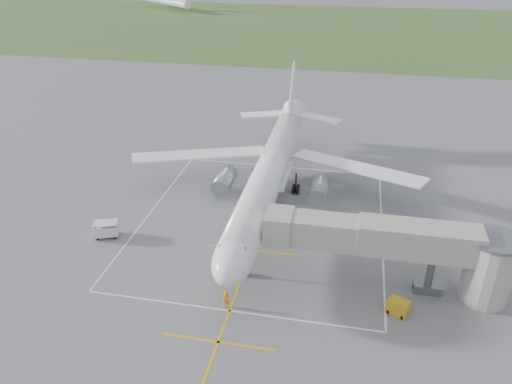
% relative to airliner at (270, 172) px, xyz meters
% --- Properties ---
extents(ground, '(700.00, 700.00, 0.00)m').
position_rel_airliner_xyz_m(ground, '(0.00, -0.75, -4.39)').
color(ground, '#58585B').
rests_on(ground, ground).
extents(grass_strip, '(700.00, 120.00, 0.02)m').
position_rel_airliner_xyz_m(grass_strip, '(0.00, 129.25, -4.38)').
color(grass_strip, '#365B27').
rests_on(grass_strip, ground).
extents(apron_markings, '(28.20, 60.00, 0.01)m').
position_rel_airliner_xyz_m(apron_markings, '(0.00, -6.57, -4.38)').
color(apron_markings, '#D79F0C').
rests_on(apron_markings, ground).
extents(airliner, '(38.93, 46.75, 13.52)m').
position_rel_airliner_xyz_m(airliner, '(0.00, 0.00, 0.00)').
color(airliner, silver).
rests_on(airliner, ground).
extents(jet_bridge, '(23.40, 5.00, 7.20)m').
position_rel_airliner_xyz_m(jet_bridge, '(15.72, -14.25, 0.35)').
color(jet_bridge, gray).
rests_on(jet_bridge, ground).
extents(gpu_unit, '(2.23, 1.93, 1.42)m').
position_rel_airliner_xyz_m(gpu_unit, '(15.06, -18.01, -3.69)').
color(gpu_unit, '#BD9317').
rests_on(gpu_unit, ground).
extents(baggage_cart, '(3.06, 2.40, 1.86)m').
position_rel_airliner_xyz_m(baggage_cart, '(-16.77, -11.34, -3.44)').
color(baggage_cart, silver).
rests_on(baggage_cart, ground).
extents(ramp_worker_nose, '(0.75, 0.63, 1.77)m').
position_rel_airliner_xyz_m(ramp_worker_nose, '(-0.44, -20.29, -3.51)').
color(ramp_worker_nose, orange).
rests_on(ramp_worker_nose, ground).
extents(ramp_worker_wing, '(0.95, 0.89, 1.56)m').
position_rel_airliner_xyz_m(ramp_worker_wing, '(-3.37, 2.29, -3.61)').
color(ramp_worker_wing, '#DB4B06').
rests_on(ramp_worker_wing, ground).
extents(distant_aircraft, '(179.93, 49.93, 8.85)m').
position_rel_airliner_xyz_m(distant_aircraft, '(4.74, 174.37, -0.80)').
color(distant_aircraft, silver).
rests_on(distant_aircraft, ground).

